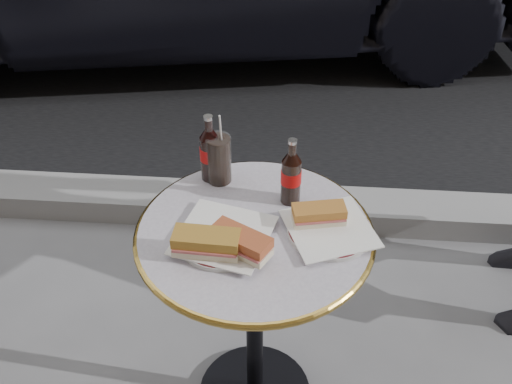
# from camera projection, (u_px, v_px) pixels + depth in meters

# --- Properties ---
(curb) EXTENTS (40.00, 0.20, 0.12)m
(curb) POSITION_uv_depth(u_px,v_px,m) (271.00, 208.00, 2.77)
(curb) COLOR gray
(curb) RESTS_ON ground
(bistro_table) EXTENTS (0.62, 0.62, 0.73)m
(bistro_table) POSITION_uv_depth(u_px,v_px,m) (255.00, 323.00, 1.88)
(bistro_table) COLOR #BAB2C4
(bistro_table) RESTS_ON ground
(plate_left) EXTENTS (0.31, 0.31, 0.01)m
(plate_left) POSITION_uv_depth(u_px,v_px,m) (224.00, 238.00, 1.62)
(plate_left) COLOR silver
(plate_left) RESTS_ON bistro_table
(plate_right) EXTENTS (0.26, 0.26, 0.01)m
(plate_right) POSITION_uv_depth(u_px,v_px,m) (330.00, 231.00, 1.64)
(plate_right) COLOR silver
(plate_right) RESTS_ON bistro_table
(sandwich_left_a) EXTENTS (0.17, 0.08, 0.06)m
(sandwich_left_a) POSITION_uv_depth(u_px,v_px,m) (207.00, 244.00, 1.55)
(sandwich_left_a) COLOR #A27229
(sandwich_left_a) RESTS_ON plate_left
(sandwich_left_b) EXTENTS (0.17, 0.14, 0.05)m
(sandwich_left_b) POSITION_uv_depth(u_px,v_px,m) (241.00, 243.00, 1.55)
(sandwich_left_b) COLOR #A64C2A
(sandwich_left_b) RESTS_ON plate_left
(sandwich_right) EXTENTS (0.14, 0.09, 0.05)m
(sandwich_right) POSITION_uv_depth(u_px,v_px,m) (319.00, 215.00, 1.64)
(sandwich_right) COLOR #AA6A2B
(sandwich_right) RESTS_ON plate_right
(cola_bottle_left) EXTENTS (0.06, 0.06, 0.21)m
(cola_bottle_left) POSITION_uv_depth(u_px,v_px,m) (210.00, 148.00, 1.76)
(cola_bottle_left) COLOR black
(cola_bottle_left) RESTS_ON bistro_table
(cola_bottle_right) EXTENTS (0.07, 0.07, 0.20)m
(cola_bottle_right) POSITION_uv_depth(u_px,v_px,m) (291.00, 171.00, 1.68)
(cola_bottle_right) COLOR black
(cola_bottle_right) RESTS_ON bistro_table
(cola_glass) EXTENTS (0.08, 0.08, 0.14)m
(cola_glass) POSITION_uv_depth(u_px,v_px,m) (219.00, 159.00, 1.77)
(cola_glass) COLOR black
(cola_glass) RESTS_ON bistro_table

